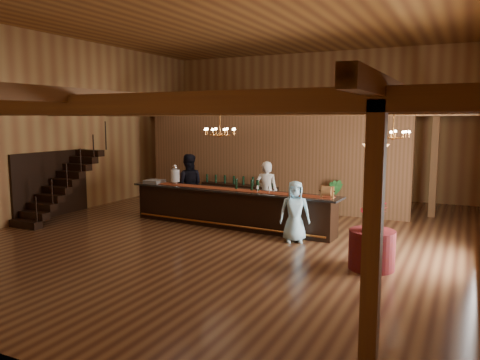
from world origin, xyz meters
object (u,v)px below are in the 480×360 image
at_px(chandelier_left, 220,131).
at_px(bartender, 266,192).
at_px(raffle_drum, 327,191).
at_px(backbar_shelf, 239,196).
at_px(pendant_lamp, 376,149).
at_px(tasting_bar, 230,208).
at_px(round_table, 372,250).
at_px(chandelier_right, 393,134).
at_px(staff_second, 188,185).
at_px(guest, 295,212).
at_px(beverage_dispenser, 175,175).
at_px(floor_plant, 333,197).

distance_m(chandelier_left, bartender, 2.55).
bearing_deg(raffle_drum, backbar_shelf, 143.71).
relative_size(raffle_drum, pendant_lamp, 0.38).
bearing_deg(tasting_bar, round_table, -22.00).
height_order(chandelier_right, pendant_lamp, same).
relative_size(raffle_drum, staff_second, 0.18).
distance_m(bartender, staff_second, 2.57).
xyz_separation_m(pendant_lamp, staff_second, (-6.07, 2.77, -1.44)).
bearing_deg(chandelier_right, guest, -137.35).
height_order(tasting_bar, chandelier_left, chandelier_left).
distance_m(tasting_bar, beverage_dispenser, 2.09).
bearing_deg(round_table, bartender, 140.53).
bearing_deg(guest, beverage_dispenser, 144.01).
bearing_deg(round_table, floor_plant, 113.53).
bearing_deg(backbar_shelf, tasting_bar, -59.95).
distance_m(chandelier_left, staff_second, 3.10).
bearing_deg(pendant_lamp, guest, 148.35).
xyz_separation_m(chandelier_right, pendant_lamp, (0.12, -3.09, -0.20)).
distance_m(chandelier_right, guest, 3.25).
xyz_separation_m(beverage_dispenser, raffle_drum, (4.71, -0.39, -0.11)).
relative_size(bartender, staff_second, 0.93).
distance_m(backbar_shelf, pendant_lamp, 7.23).
relative_size(raffle_drum, chandelier_left, 0.42).
height_order(bartender, guest, bartender).
height_order(round_table, bartender, bartender).
relative_size(beverage_dispenser, chandelier_left, 0.75).
distance_m(chandelier_right, staff_second, 6.18).
distance_m(chandelier_right, bartender, 3.80).
relative_size(beverage_dispenser, raffle_drum, 1.76).
xyz_separation_m(pendant_lamp, bartender, (-3.50, 2.88, -1.51)).
bearing_deg(floor_plant, chandelier_right, -40.58).
bearing_deg(tasting_bar, chandelier_left, -75.55).
bearing_deg(floor_plant, round_table, -66.47).
height_order(tasting_bar, pendant_lamp, pendant_lamp).
relative_size(beverage_dispenser, chandelier_right, 0.75).
relative_size(staff_second, guest, 1.27).
relative_size(guest, floor_plant, 1.33).
bearing_deg(round_table, backbar_shelf, 138.78).
relative_size(chandelier_right, pendant_lamp, 0.89).
bearing_deg(tasting_bar, floor_plant, 55.53).
xyz_separation_m(raffle_drum, chandelier_right, (1.32, 1.30, 1.38)).
distance_m(beverage_dispenser, raffle_drum, 4.72).
distance_m(pendant_lamp, bartender, 4.78).
height_order(tasting_bar, staff_second, staff_second).
xyz_separation_m(tasting_bar, raffle_drum, (2.79, -0.22, 0.69)).
bearing_deg(staff_second, chandelier_left, 114.11).
xyz_separation_m(staff_second, floor_plant, (3.99, 2.00, -0.39)).
relative_size(bartender, floor_plant, 1.58).
bearing_deg(bartender, round_table, 129.09).
relative_size(round_table, staff_second, 0.47).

